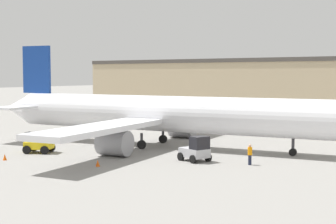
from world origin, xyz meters
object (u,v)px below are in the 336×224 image
(baggage_tug, at_px, (196,150))
(safety_cone_far, at_px, (98,163))
(safety_cone_near, at_px, (5,157))
(airplane, at_px, (160,115))
(ground_crew_worker, at_px, (250,154))
(belt_loader_truck, at_px, (41,142))

(baggage_tug, relative_size, safety_cone_far, 5.32)
(safety_cone_near, xyz_separation_m, safety_cone_far, (8.75, 2.82, 0.00))
(safety_cone_near, bearing_deg, airplane, 69.31)
(airplane, xyz_separation_m, baggage_tug, (8.19, -5.28, -2.36))
(airplane, bearing_deg, ground_crew_worker, -28.28)
(airplane, height_order, ground_crew_worker, airplane)
(belt_loader_truck, bearing_deg, airplane, 28.05)
(safety_cone_far, bearing_deg, baggage_tug, 53.67)
(ground_crew_worker, relative_size, belt_loader_truck, 0.54)
(ground_crew_worker, distance_m, safety_cone_far, 12.77)
(airplane, relative_size, safety_cone_far, 78.43)
(airplane, bearing_deg, safety_cone_near, -121.64)
(baggage_tug, height_order, safety_cone_near, baggage_tug)
(baggage_tug, bearing_deg, ground_crew_worker, 32.65)
(airplane, distance_m, baggage_tug, 10.02)
(safety_cone_near, bearing_deg, ground_crew_worker, 30.95)
(ground_crew_worker, height_order, safety_cone_far, ground_crew_worker)
(ground_crew_worker, bearing_deg, belt_loader_truck, -31.82)
(baggage_tug, bearing_deg, safety_cone_far, -109.39)
(safety_cone_near, relative_size, safety_cone_far, 1.00)
(airplane, relative_size, baggage_tug, 14.73)
(belt_loader_truck, height_order, safety_cone_far, belt_loader_truck)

